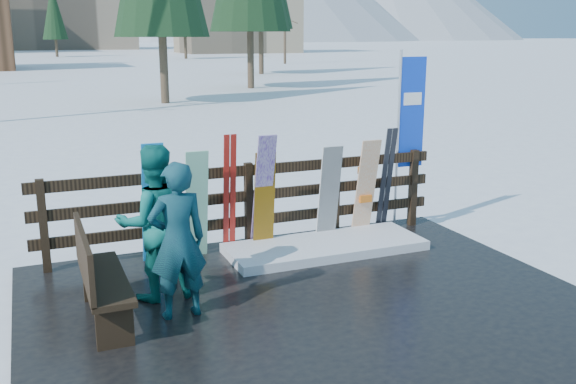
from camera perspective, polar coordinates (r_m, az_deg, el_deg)
name	(u,v)px	position (r m, az deg, el deg)	size (l,w,h in m)	color
ground	(317,314)	(6.95, 2.59, -10.75)	(700.00, 700.00, 0.00)	white
deck	(317,310)	(6.93, 2.60, -10.45)	(6.00, 5.00, 0.08)	black
fence	(249,199)	(8.64, -3.52, -0.61)	(5.60, 0.10, 1.15)	black
snow_patch	(325,246)	(8.59, 3.33, -4.86)	(2.63, 1.00, 0.12)	white
bench	(97,274)	(6.63, -16.63, -7.01)	(0.41, 1.50, 0.97)	black
snowboard_0	(153,204)	(8.08, -11.92, -1.03)	(0.27, 0.03, 1.58)	#188CDE
snowboard_1	(197,205)	(8.21, -8.13, -1.13)	(0.29, 0.03, 1.43)	white
snowboard_2	(264,201)	(8.48, -2.12, -0.81)	(0.28, 0.03, 1.34)	orange
snowboard_3	(263,192)	(8.44, -2.22, -0.02)	(0.25, 0.03, 1.62)	silver
snowboard_4	(329,194)	(8.84, 3.67, -0.16)	(0.30, 0.03, 1.36)	black
snowboard_5	(366,188)	(9.09, 6.93, 0.35)	(0.29, 0.03, 1.43)	silver
ski_pair_a	(230,194)	(8.37, -5.22, -0.16)	(0.16, 0.19, 1.59)	#AA1C14
ski_pair_b	(386,180)	(9.32, 8.73, 1.04)	(0.17, 0.27, 1.54)	black
rental_flag	(408,119)	(9.58, 10.65, 6.39)	(0.45, 0.04, 2.60)	silver
person_front	(178,241)	(6.52, -9.78, -4.28)	(0.59, 0.39, 1.61)	#145C5C
person_back	(154,223)	(7.02, -11.80, -2.70)	(0.82, 0.64, 1.69)	#0E6A64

